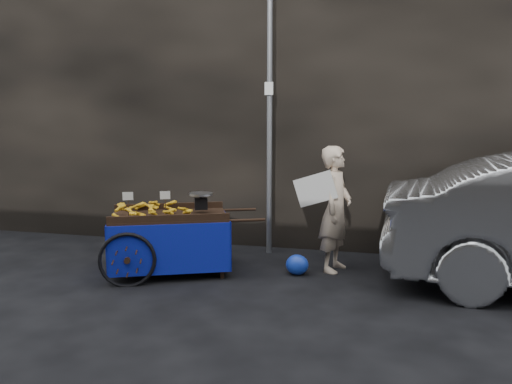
# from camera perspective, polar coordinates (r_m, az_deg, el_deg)

# --- Properties ---
(ground) EXTENTS (80.00, 80.00, 0.00)m
(ground) POSITION_cam_1_polar(r_m,az_deg,el_deg) (6.38, -3.70, -9.71)
(ground) COLOR black
(ground) RESTS_ON ground
(building_wall) EXTENTS (13.50, 2.00, 5.00)m
(building_wall) POSITION_cam_1_polar(r_m,az_deg,el_deg) (8.52, 4.09, 11.89)
(building_wall) COLOR black
(building_wall) RESTS_ON ground
(street_pole) EXTENTS (0.12, 0.10, 4.00)m
(street_pole) POSITION_cam_1_polar(r_m,az_deg,el_deg) (7.24, 1.56, 8.61)
(street_pole) COLOR slate
(street_pole) RESTS_ON ground
(banana_cart) EXTENTS (2.21, 1.62, 1.10)m
(banana_cart) POSITION_cam_1_polar(r_m,az_deg,el_deg) (6.51, -10.27, -3.26)
(banana_cart) COLOR black
(banana_cart) RESTS_ON ground
(vendor) EXTENTS (0.80, 0.67, 1.63)m
(vendor) POSITION_cam_1_polar(r_m,az_deg,el_deg) (6.54, 9.06, -1.92)
(vendor) COLOR tan
(vendor) RESTS_ON ground
(plastic_bag) EXTENTS (0.29, 0.23, 0.26)m
(plastic_bag) POSITION_cam_1_polar(r_m,az_deg,el_deg) (6.45, 4.73, -8.29)
(plastic_bag) COLOR #1838BB
(plastic_bag) RESTS_ON ground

